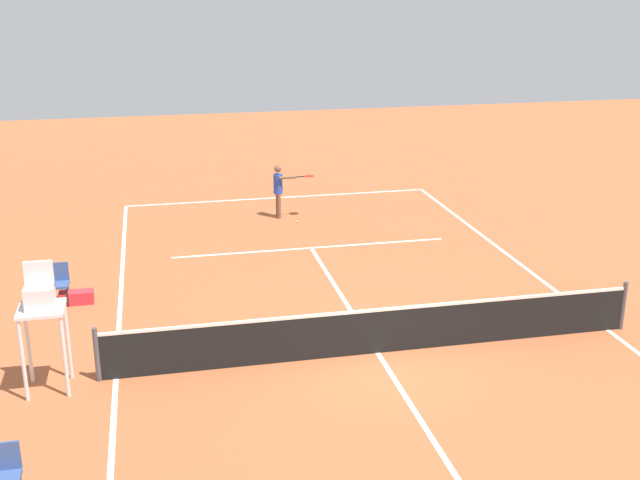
{
  "coord_description": "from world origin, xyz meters",
  "views": [
    {
      "loc": [
        4.16,
        13.72,
        7.14
      ],
      "look_at": [
        0.12,
        -4.88,
        0.8
      ],
      "focal_mm": 44.41,
      "sensor_mm": 36.0,
      "label": 1
    }
  ],
  "objects_px": {
    "tennis_ball": "(297,222)",
    "equipment_bag": "(77,297)",
    "player_serving": "(280,187)",
    "umpire_chair": "(41,307)",
    "courtside_chair_near": "(4,474)",
    "courtside_chair_mid": "(59,282)"
  },
  "relations": [
    {
      "from": "tennis_ball",
      "to": "courtside_chair_near",
      "type": "height_order",
      "value": "courtside_chair_near"
    },
    {
      "from": "player_serving",
      "to": "equipment_bag",
      "type": "relative_size",
      "value": 2.19
    },
    {
      "from": "courtside_chair_mid",
      "to": "tennis_ball",
      "type": "bearing_deg",
      "value": -142.16
    },
    {
      "from": "tennis_ball",
      "to": "player_serving",
      "type": "bearing_deg",
      "value": -58.52
    },
    {
      "from": "player_serving",
      "to": "equipment_bag",
      "type": "bearing_deg",
      "value": -46.58
    },
    {
      "from": "tennis_ball",
      "to": "equipment_bag",
      "type": "relative_size",
      "value": 0.09
    },
    {
      "from": "tennis_ball",
      "to": "courtside_chair_mid",
      "type": "xyz_separation_m",
      "value": [
        6.48,
        5.03,
        0.5
      ]
    },
    {
      "from": "player_serving",
      "to": "courtside_chair_mid",
      "type": "height_order",
      "value": "player_serving"
    },
    {
      "from": "umpire_chair",
      "to": "player_serving",
      "type": "bearing_deg",
      "value": -121.01
    },
    {
      "from": "player_serving",
      "to": "tennis_ball",
      "type": "distance_m",
      "value": 1.24
    },
    {
      "from": "umpire_chair",
      "to": "courtside_chair_near",
      "type": "bearing_deg",
      "value": 86.14
    },
    {
      "from": "umpire_chair",
      "to": "courtside_chair_near",
      "type": "relative_size",
      "value": 2.54
    },
    {
      "from": "tennis_ball",
      "to": "equipment_bag",
      "type": "xyz_separation_m",
      "value": [
        6.13,
        5.13,
        0.12
      ]
    },
    {
      "from": "player_serving",
      "to": "tennis_ball",
      "type": "xyz_separation_m",
      "value": [
        -0.41,
        0.67,
        -0.95
      ]
    },
    {
      "from": "umpire_chair",
      "to": "courtside_chair_near",
      "type": "xyz_separation_m",
      "value": [
        0.23,
        3.41,
        -1.07
      ]
    },
    {
      "from": "player_serving",
      "to": "courtside_chair_near",
      "type": "bearing_deg",
      "value": -26.85
    },
    {
      "from": "tennis_ball",
      "to": "courtside_chair_near",
      "type": "bearing_deg",
      "value": 62.48
    },
    {
      "from": "tennis_ball",
      "to": "equipment_bag",
      "type": "bearing_deg",
      "value": 39.92
    },
    {
      "from": "courtside_chair_near",
      "to": "player_serving",
      "type": "bearing_deg",
      "value": -114.86
    },
    {
      "from": "umpire_chair",
      "to": "courtside_chair_mid",
      "type": "height_order",
      "value": "umpire_chair"
    },
    {
      "from": "equipment_bag",
      "to": "courtside_chair_near",
      "type": "bearing_deg",
      "value": 86.83
    },
    {
      "from": "courtside_chair_mid",
      "to": "equipment_bag",
      "type": "xyz_separation_m",
      "value": [
        -0.35,
        0.09,
        -0.38
      ]
    }
  ]
}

